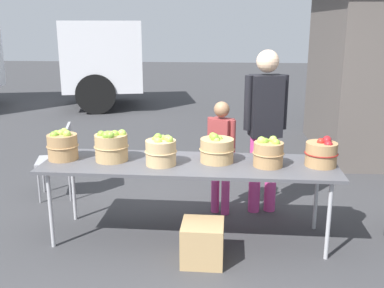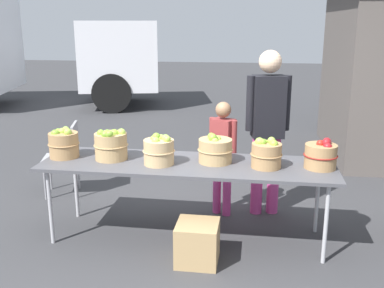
% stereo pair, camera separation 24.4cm
% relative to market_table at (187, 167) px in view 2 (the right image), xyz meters
% --- Properties ---
extents(ground_plane, '(40.00, 40.00, 0.00)m').
position_rel_market_table_xyz_m(ground_plane, '(0.00, 0.00, -0.71)').
color(ground_plane, '#38383A').
extents(market_table, '(2.70, 0.76, 0.75)m').
position_rel_market_table_xyz_m(market_table, '(0.00, 0.00, 0.00)').
color(market_table, '#4C4C51').
rests_on(market_table, ground).
extents(apple_basket_green_0, '(0.30, 0.30, 0.29)m').
position_rel_market_table_xyz_m(apple_basket_green_0, '(-1.20, 0.01, 0.17)').
color(apple_basket_green_0, '#A87F51').
rests_on(apple_basket_green_0, market_table).
extents(apple_basket_green_1, '(0.32, 0.32, 0.31)m').
position_rel_market_table_xyz_m(apple_basket_green_1, '(-0.73, 0.01, 0.17)').
color(apple_basket_green_1, tan).
rests_on(apple_basket_green_1, market_table).
extents(apple_basket_green_2, '(0.29, 0.29, 0.28)m').
position_rel_market_table_xyz_m(apple_basket_green_2, '(-0.25, -0.07, 0.17)').
color(apple_basket_green_2, tan).
rests_on(apple_basket_green_2, market_table).
extents(apple_basket_green_3, '(0.33, 0.33, 0.28)m').
position_rel_market_table_xyz_m(apple_basket_green_3, '(0.25, 0.06, 0.15)').
color(apple_basket_green_3, tan).
rests_on(apple_basket_green_3, market_table).
extents(apple_basket_green_4, '(0.28, 0.28, 0.27)m').
position_rel_market_table_xyz_m(apple_basket_green_4, '(0.72, -0.02, 0.16)').
color(apple_basket_green_4, '#A87F51').
rests_on(apple_basket_green_4, market_table).
extents(apple_basket_red_0, '(0.30, 0.30, 0.27)m').
position_rel_market_table_xyz_m(apple_basket_red_0, '(1.19, 0.02, 0.15)').
color(apple_basket_red_0, '#A87F51').
rests_on(apple_basket_red_0, market_table).
extents(vendor_adult, '(0.45, 0.29, 1.74)m').
position_rel_market_table_xyz_m(vendor_adult, '(0.73, 0.70, 0.31)').
color(vendor_adult, '#CC3F8C').
rests_on(vendor_adult, ground).
extents(child_customer, '(0.30, 0.25, 1.22)m').
position_rel_market_table_xyz_m(child_customer, '(0.28, 0.60, 0.01)').
color(child_customer, '#CC3F8C').
rests_on(child_customer, ground).
extents(folding_chair, '(0.49, 0.49, 0.86)m').
position_rel_market_table_xyz_m(folding_chair, '(-1.60, 0.93, -0.21)').
color(folding_chair, '#99999E').
rests_on(folding_chair, ground).
extents(produce_crate, '(0.36, 0.36, 0.36)m').
position_rel_market_table_xyz_m(produce_crate, '(0.16, -0.44, -0.54)').
color(produce_crate, tan).
rests_on(produce_crate, ground).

